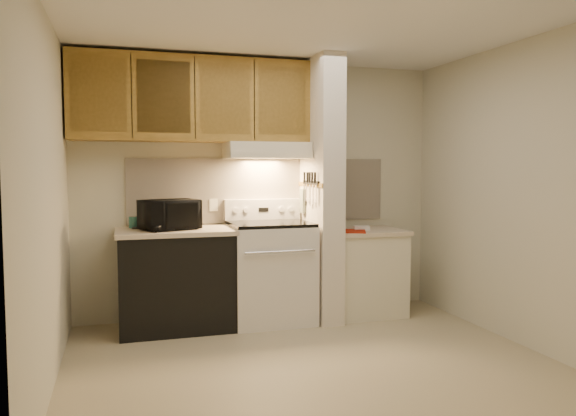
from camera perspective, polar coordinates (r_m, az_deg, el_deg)
name	(u,v)px	position (r m, az deg, el deg)	size (l,w,h in m)	color
floor	(310,361)	(4.40, 2.22, -15.28)	(3.60, 3.60, 0.00)	tan
ceiling	(311,24)	(4.28, 2.32, 18.15)	(3.60, 3.60, 0.00)	white
wall_back	(261,189)	(5.60, -2.76, 1.95)	(3.60, 0.02, 2.50)	beige
wall_left	(48,201)	(3.95, -23.21, 0.70)	(0.02, 3.00, 2.50)	beige
wall_right	(514,193)	(5.04, 21.99, 1.41)	(0.02, 3.00, 2.50)	beige
backsplash	(261,190)	(5.58, -2.73, 1.79)	(2.60, 0.02, 0.63)	white
range_body	(270,273)	(5.35, -1.83, -6.67)	(0.76, 0.65, 0.92)	silver
oven_window	(279,275)	(5.04, -0.89, -6.87)	(0.50, 0.01, 0.30)	black
oven_handle	(280,252)	(4.97, -0.77, -4.46)	(0.02, 0.02, 0.65)	silver
cooktop	(270,224)	(5.28, -1.84, -1.60)	(0.74, 0.64, 0.03)	black
range_backguard	(263,209)	(5.55, -2.61, -0.13)	(0.76, 0.08, 0.20)	silver
range_display	(264,210)	(5.51, -2.50, -0.17)	(0.10, 0.01, 0.04)	black
range_knob_left_outer	(236,210)	(5.44, -5.35, -0.23)	(0.05, 0.05, 0.02)	silver
range_knob_left_inner	(246,210)	(5.46, -4.32, -0.21)	(0.05, 0.05, 0.02)	silver
range_knob_right_inner	(281,209)	(5.55, -0.69, -0.13)	(0.05, 0.05, 0.02)	silver
range_knob_right_outer	(291,209)	(5.58, 0.30, -0.10)	(0.05, 0.05, 0.02)	silver
dishwasher_front	(176,281)	(5.21, -11.32, -7.32)	(1.00, 0.63, 0.87)	black
left_countertop	(175,231)	(5.14, -11.39, -2.34)	(1.04, 0.67, 0.04)	beige
spoon_rest	(144,228)	(5.25, -14.46, -1.97)	(0.20, 0.06, 0.01)	black
teal_jar	(134,222)	(5.33, -15.37, -1.40)	(0.09, 0.09, 0.10)	#2E6E63
outlet	(214,205)	(5.48, -7.57, 0.31)	(0.08, 0.01, 0.12)	beige
microwave	(169,215)	(5.10, -11.95, -0.67)	(0.48, 0.33, 0.27)	black
partition_pillar	(321,190)	(5.41, 3.39, 1.87)	(0.22, 0.70, 2.50)	beige
pillar_trim	(310,185)	(5.37, 2.23, 2.40)	(0.01, 0.70, 0.04)	olive
knife_strip	(311,183)	(5.32, 2.35, 2.59)	(0.02, 0.42, 0.04)	black
knife_blade_a	(316,194)	(5.16, 2.85, 1.43)	(0.01, 0.04, 0.16)	silver
knife_handle_a	(315,178)	(5.18, 2.76, 3.10)	(0.02, 0.02, 0.10)	black
knife_blade_b	(313,195)	(5.24, 2.54, 1.36)	(0.01, 0.04, 0.18)	silver
knife_handle_b	(312,177)	(5.25, 2.47, 3.12)	(0.02, 0.02, 0.10)	black
knife_blade_c	(310,195)	(5.31, 2.25, 1.30)	(0.01, 0.04, 0.20)	silver
knife_handle_c	(310,177)	(5.32, 2.21, 3.13)	(0.02, 0.02, 0.10)	black
knife_blade_d	(307,193)	(5.41, 1.91, 1.56)	(0.01, 0.04, 0.16)	silver
knife_handle_d	(307,177)	(5.38, 1.98, 3.15)	(0.02, 0.02, 0.10)	black
knife_blade_e	(304,193)	(5.48, 1.66, 1.49)	(0.01, 0.04, 0.18)	silver
knife_handle_e	(304,177)	(5.47, 1.68, 3.16)	(0.02, 0.02, 0.10)	black
oven_mitt	(303,201)	(5.53, 1.49, 0.72)	(0.03, 0.10, 0.24)	gray
right_cab_base	(364,274)	(5.68, 7.74, -6.63)	(0.70, 0.60, 0.81)	beige
right_countertop	(365,231)	(5.62, 7.78, -2.37)	(0.74, 0.64, 0.04)	beige
red_folder	(354,231)	(5.41, 6.71, -2.35)	(0.22, 0.30, 0.01)	#9F1D09
white_box	(361,228)	(5.56, 7.47, -2.02)	(0.15, 0.10, 0.04)	white
range_hood	(266,150)	(5.38, -2.21, 5.86)	(0.78, 0.44, 0.15)	beige
hood_lip	(272,155)	(5.18, -1.61, 5.43)	(0.78, 0.04, 0.06)	beige
upper_cabinets	(193,100)	(5.33, -9.67, 10.78)	(2.18, 0.33, 0.77)	olive
cab_door_a	(98,94)	(5.13, -18.71, 10.88)	(0.46, 0.01, 0.63)	olive
cab_gap_a	(132,95)	(5.13, -15.61, 10.95)	(0.01, 0.01, 0.73)	black
cab_door_b	(164,97)	(5.14, -12.52, 10.99)	(0.46, 0.01, 0.63)	olive
cab_gap_b	(195,98)	(5.17, -9.45, 10.99)	(0.01, 0.01, 0.73)	black
cab_door_c	(225,99)	(5.21, -6.42, 10.97)	(0.46, 0.01, 0.63)	olive
cab_gap_c	(254,100)	(5.27, -3.45, 10.91)	(0.01, 0.01, 0.73)	black
cab_door_d	(283,101)	(5.34, -0.55, 10.83)	(0.46, 0.01, 0.63)	olive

